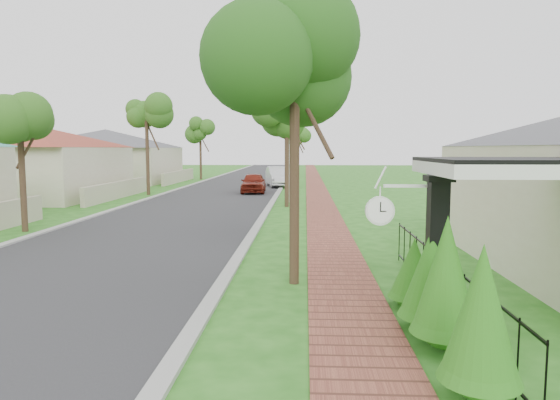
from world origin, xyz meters
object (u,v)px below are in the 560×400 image
(station_clock, at_px, (382,209))
(utility_pole, at_px, (287,134))
(near_tree, at_px, (295,59))
(parked_car_red, at_px, (253,183))
(parked_car_white, at_px, (279,177))
(porch_post, at_px, (436,261))

(station_clock, bearing_deg, utility_pole, 96.70)
(near_tree, xyz_separation_m, station_clock, (1.48, -2.51, -2.84))
(parked_car_red, xyz_separation_m, utility_pole, (2.45, -5.71, 3.05))
(parked_car_red, height_order, station_clock, station_clock)
(utility_pole, height_order, station_clock, utility_pole)
(parked_car_white, height_order, station_clock, station_clock)
(porch_post, distance_m, station_clock, 1.21)
(parked_car_red, distance_m, station_clock, 25.19)
(utility_pole, bearing_deg, parked_car_white, 95.36)
(parked_car_white, relative_size, utility_pole, 0.63)
(porch_post, relative_size, utility_pole, 0.34)
(station_clock, bearing_deg, near_tree, 120.59)
(porch_post, relative_size, near_tree, 0.42)
(parked_car_red, distance_m, utility_pole, 6.93)
(parked_car_white, bearing_deg, parked_car_red, -114.98)
(porch_post, height_order, parked_car_red, porch_post)
(utility_pole, bearing_deg, station_clock, -83.30)
(porch_post, height_order, station_clock, porch_post)
(parked_car_white, distance_m, near_tree, 28.04)
(parked_car_red, distance_m, near_tree, 22.82)
(porch_post, relative_size, parked_car_red, 0.65)
(utility_pole, xyz_separation_m, station_clock, (2.23, -19.00, -1.76))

